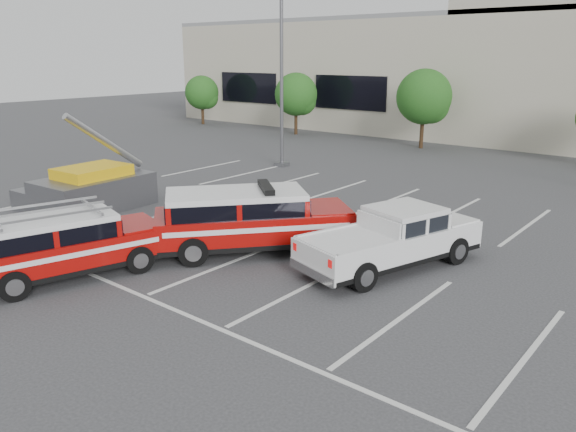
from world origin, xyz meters
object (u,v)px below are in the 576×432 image
(ladder_suv, at_px, (65,249))
(tree_mid_left, at_px, (426,99))
(white_pickup, at_px, (392,244))
(light_pole_left, at_px, (282,64))
(convention_building, at_px, (562,69))
(tree_far_left, at_px, (203,94))
(tree_left, at_px, (297,96))
(fire_chief_suv, at_px, (250,224))
(utility_rig, at_px, (90,190))

(ladder_suv, bearing_deg, tree_mid_left, 110.79)
(white_pickup, bearing_deg, light_pole_left, 158.58)
(convention_building, height_order, tree_far_left, convention_building)
(convention_building, distance_m, tree_mid_left, 11.19)
(tree_left, distance_m, light_pole_left, 12.43)
(tree_far_left, xyz_separation_m, light_pole_left, (16.91, -10.05, 2.68))
(tree_far_left, distance_m, tree_mid_left, 20.01)
(tree_mid_left, bearing_deg, convention_building, 62.60)
(tree_left, xyz_separation_m, ladder_suv, (12.27, -25.33, -2.01))
(tree_mid_left, bearing_deg, tree_far_left, -180.00)
(light_pole_left, xyz_separation_m, fire_chief_suv, (7.76, -10.75, -4.36))
(white_pickup, relative_size, ladder_suv, 1.10)
(light_pole_left, bearing_deg, ladder_suv, -70.66)
(fire_chief_suv, distance_m, utility_rig, 7.98)
(tree_far_left, distance_m, ladder_suv, 33.77)
(tree_far_left, distance_m, fire_chief_suv, 32.31)
(tree_far_left, bearing_deg, white_pickup, -34.04)
(convention_building, distance_m, ladder_suv, 35.48)
(fire_chief_suv, xyz_separation_m, ladder_suv, (-2.40, -4.53, -0.06))
(tree_left, distance_m, tree_mid_left, 10.00)
(ladder_suv, xyz_separation_m, utility_rig, (-5.57, 4.20, -0.03))
(convention_building, bearing_deg, tree_far_left, -158.63)
(tree_mid_left, xyz_separation_m, white_pickup, (8.56, -19.29, -2.39))
(tree_far_left, bearing_deg, tree_mid_left, 0.00)
(utility_rig, bearing_deg, light_pole_left, 85.54)
(convention_building, xyz_separation_m, fire_chief_suv, (-0.42, -30.62, -3.90))
(tree_left, xyz_separation_m, tree_mid_left, (10.00, 0.00, 0.27))
(convention_building, relative_size, fire_chief_suv, 10.50)
(fire_chief_suv, height_order, ladder_suv, fire_chief_suv)
(light_pole_left, distance_m, fire_chief_suv, 13.96)
(convention_building, xyz_separation_m, tree_left, (-15.09, -9.82, -1.95))
(utility_rig, bearing_deg, white_pickup, 5.43)
(convention_building, bearing_deg, light_pole_left, -112.39)
(tree_mid_left, bearing_deg, utility_rig, -98.87)
(tree_mid_left, bearing_deg, ladder_suv, -84.87)
(white_pickup, bearing_deg, fire_chief_suv, -141.82)
(fire_chief_suv, relative_size, white_pickup, 1.01)
(utility_rig, bearing_deg, tree_far_left, 124.94)
(convention_building, relative_size, tree_far_left, 15.04)
(tree_far_left, xyz_separation_m, fire_chief_suv, (24.67, -20.80, -1.68))
(utility_rig, bearing_deg, tree_mid_left, 77.74)
(tree_left, relative_size, tree_mid_left, 0.91)
(light_pole_left, relative_size, utility_rig, 2.29)
(tree_far_left, xyz_separation_m, white_pickup, (28.56, -19.29, -1.85))
(white_pickup, bearing_deg, tree_left, 150.92)
(tree_left, bearing_deg, white_pickup, -46.11)
(tree_mid_left, xyz_separation_m, ladder_suv, (2.27, -25.33, -2.28))
(tree_far_left, bearing_deg, utility_rig, -51.68)
(tree_mid_left, height_order, light_pole_left, light_pole_left)
(utility_rig, bearing_deg, tree_left, 104.21)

